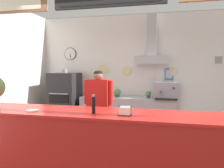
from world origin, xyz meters
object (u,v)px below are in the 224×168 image
Objects in this scene: shop_worker at (98,109)px; condiment_plate at (32,110)px; pizza_oven at (65,101)px; potted_rosemary at (101,92)px; espresso_machine at (166,90)px; pepper_grinder at (94,104)px; potted_basil at (117,93)px; potted_thyme at (148,94)px; napkin_holder at (125,111)px.

shop_worker is 1.63m from condiment_plate.
potted_rosemary is at bearing 8.93° from pizza_oven.
pizza_oven is at bearing -177.65° from espresso_machine.
shop_worker reaches higher than condiment_plate.
espresso_machine is (1.26, 1.37, 0.25)m from shop_worker.
espresso_machine is at bearing -1.49° from potted_rosemary.
espresso_machine is at bearing -131.30° from shop_worker.
pizza_oven reaches higher than potted_rosemary.
pepper_grinder is at bearing -58.61° from pizza_oven.
condiment_plate is at bearing -99.54° from potted_basil.
potted_thyme is 2.94m from pepper_grinder.
shop_worker is 6.67× the size of pepper_grinder.
pepper_grinder reaches higher than potted_rosemary.
pizza_oven is at bearing -43.06° from shop_worker.
potted_thyme is 0.83× the size of potted_basil.
pizza_oven is 1.40m from potted_basil.
pepper_grinder reaches higher than condiment_plate.
pizza_oven is 2.58m from espresso_machine.
pizza_oven reaches higher than espresso_machine.
potted_rosemary is (-1.62, 0.04, -0.09)m from espresso_machine.
espresso_machine reaches higher than potted_basil.
condiment_plate is at bearing -113.20° from potted_thyme.
pizza_oven is at bearing -176.93° from potted_thyme.
espresso_machine is at bearing 0.14° from potted_basil.
espresso_machine is 2.35× the size of pepper_grinder.
shop_worker reaches higher than pepper_grinder.
pepper_grinder is at bearing 179.35° from napkin_holder.
potted_thyme is 0.72× the size of pepper_grinder.
pizza_oven is 1.81m from shop_worker.
potted_basil is at bearing -5.90° from potted_rosemary.
potted_rosemary is at bearing 174.10° from potted_basil.
potted_rosemary is (-0.36, 1.41, 0.16)m from shop_worker.
pepper_grinder is (-0.86, -2.89, 0.11)m from espresso_machine.
potted_basil is 2.97m from condiment_plate.
pepper_grinder reaches higher than potted_thyme.
pizza_oven is 3.50m from napkin_holder.
potted_basil is at bearing 80.46° from condiment_plate.
potted_basil is at bearing 4.25° from pizza_oven.
espresso_machine is (2.56, 0.10, 0.34)m from pizza_oven.
potted_rosemary is 1.27× the size of napkin_holder.
espresso_machine is 3.37m from condiment_plate.
pizza_oven is at bearing 121.39° from pepper_grinder.
napkin_holder is at bearing -76.03° from potted_basil.
potted_basil is 2.98m from napkin_holder.
potted_basil is (0.08, 1.37, 0.16)m from shop_worker.
potted_basil reaches higher than potted_thyme.
pepper_grinder reaches higher than potted_basil.
condiment_plate is (-0.82, -0.04, -0.11)m from pepper_grinder.
potted_basil reaches higher than potted_rosemary.
potted_thyme is at bearing 66.80° from condiment_plate.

